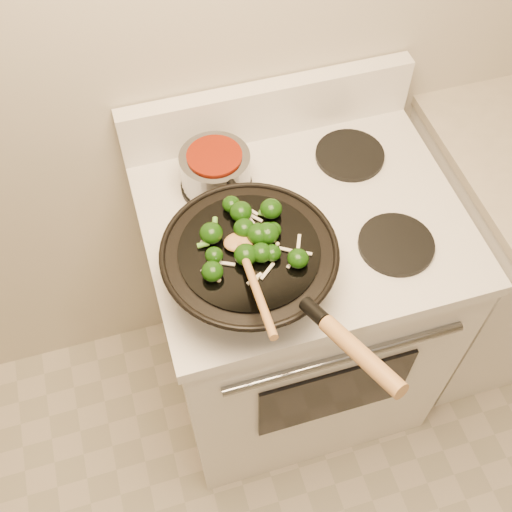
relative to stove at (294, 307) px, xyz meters
name	(u,v)px	position (x,y,z in m)	size (l,w,h in m)	color
stove	(294,307)	(0.00, 0.00, 0.00)	(0.78, 0.67, 1.08)	white
wok	(251,265)	(-0.18, -0.16, 0.53)	(0.38, 0.62, 0.23)	black
stirfry	(250,237)	(-0.17, -0.13, 0.60)	(0.24, 0.22, 0.04)	#123608
wooden_spoon	(248,267)	(-0.20, -0.21, 0.61)	(0.07, 0.30, 0.09)	#B47D47
saucepan	(216,170)	(-0.18, 0.15, 0.51)	(0.17, 0.28, 0.10)	gray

